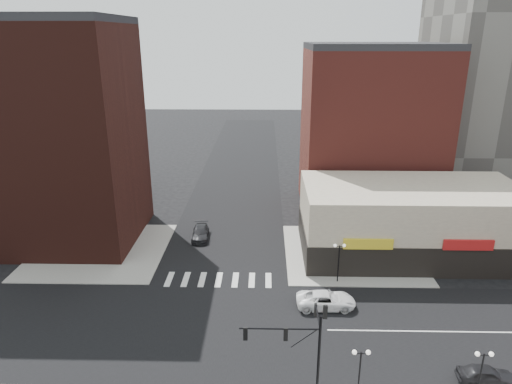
{
  "coord_description": "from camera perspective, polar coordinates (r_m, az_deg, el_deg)",
  "views": [
    {
      "loc": [
        4.62,
        -32.93,
        23.86
      ],
      "look_at": [
        3.82,
        4.12,
        11.0
      ],
      "focal_mm": 32.0,
      "sensor_mm": 36.0,
      "label": 1
    }
  ],
  "objects": [
    {
      "name": "ground",
      "position": [
        40.93,
        -5.72,
        -16.63
      ],
      "size": [
        240.0,
        240.0,
        0.0
      ],
      "primitive_type": "plane",
      "color": "black",
      "rests_on": "ground"
    },
    {
      "name": "road_ew",
      "position": [
        40.92,
        -5.72,
        -16.62
      ],
      "size": [
        200.0,
        14.0,
        0.02
      ],
      "primitive_type": "cube",
      "color": "black",
      "rests_on": "ground"
    },
    {
      "name": "road_ns",
      "position": [
        40.92,
        -5.72,
        -16.62
      ],
      "size": [
        14.0,
        200.0,
        0.02
      ],
      "primitive_type": "cube",
      "color": "black",
      "rests_on": "ground"
    },
    {
      "name": "sidewalk_nw",
      "position": [
        56.41,
        -18.84,
        -6.93
      ],
      "size": [
        15.0,
        15.0,
        0.12
      ],
      "primitive_type": "cube",
      "color": "gray",
      "rests_on": "ground"
    },
    {
      "name": "sidewalk_ne",
      "position": [
        53.98,
        11.76,
        -7.46
      ],
      "size": [
        15.0,
        15.0,
        0.12
      ],
      "primitive_type": "cube",
      "color": "gray",
      "rests_on": "ground"
    },
    {
      "name": "building_nw",
      "position": [
        57.72,
        -23.08,
        6.26
      ],
      "size": [
        16.0,
        15.0,
        25.0
      ],
      "primitive_type": "cube",
      "color": "#371611",
      "rests_on": "ground"
    },
    {
      "name": "building_nw_low",
      "position": [
        78.36,
        -26.73,
        3.9
      ],
      "size": [
        20.0,
        18.0,
        12.0
      ],
      "primitive_type": "cube",
      "color": "#371611",
      "rests_on": "ground"
    },
    {
      "name": "building_ne_midrise",
      "position": [
        65.34,
        14.05,
        7.22
      ],
      "size": [
        18.0,
        15.0,
        22.0
      ],
      "primitive_type": "cube",
      "color": "maroon",
      "rests_on": "ground"
    },
    {
      "name": "building_ne_row",
      "position": [
        54.66,
        18.63,
        -4.02
      ],
      "size": [
        24.2,
        12.2,
        8.0
      ],
      "color": "beige",
      "rests_on": "ground"
    },
    {
      "name": "traffic_signal",
      "position": [
        31.53,
        6.04,
        -17.82
      ],
      "size": [
        5.59,
        3.09,
        7.77
      ],
      "color": "black",
      "rests_on": "ground"
    },
    {
      "name": "street_lamp_se_a",
      "position": [
        32.94,
        12.92,
        -20.07
      ],
      "size": [
        1.22,
        0.32,
        4.16
      ],
      "color": "black",
      "rests_on": "sidewalk_se"
    },
    {
      "name": "street_lamp_se_b",
      "position": [
        35.37,
        26.44,
        -18.74
      ],
      "size": [
        1.22,
        0.32,
        4.16
      ],
      "color": "black",
      "rests_on": "sidewalk_se"
    },
    {
      "name": "street_lamp_ne",
      "position": [
        46.4,
        10.35,
        -7.52
      ],
      "size": [
        1.22,
        0.32,
        4.16
      ],
      "color": "black",
      "rests_on": "sidewalk_ne"
    },
    {
      "name": "white_suv",
      "position": [
        43.52,
        8.74,
        -13.19
      ],
      "size": [
        5.48,
        2.65,
        1.5
      ],
      "primitive_type": "imported",
      "rotation": [
        0.0,
        0.0,
        1.6
      ],
      "color": "white",
      "rests_on": "ground"
    },
    {
      "name": "dark_sedan_east",
      "position": [
        39.0,
        26.82,
        -19.73
      ],
      "size": [
        4.09,
        1.85,
        1.36
      ],
      "primitive_type": "imported",
      "rotation": [
        0.0,
        0.0,
        1.51
      ],
      "color": "black",
      "rests_on": "ground"
    },
    {
      "name": "dark_sedan_north",
      "position": [
        56.76,
        -6.98,
        -5.09
      ],
      "size": [
        2.28,
        4.97,
        1.41
      ],
      "primitive_type": "imported",
      "rotation": [
        0.0,
        0.0,
        0.06
      ],
      "color": "black",
      "rests_on": "ground"
    }
  ]
}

